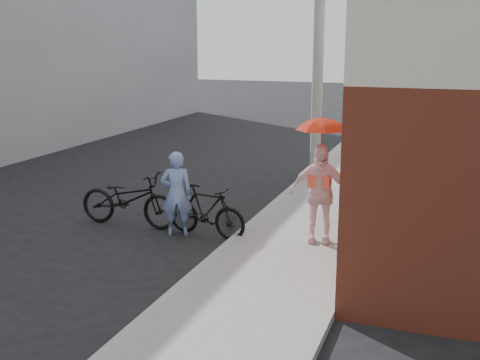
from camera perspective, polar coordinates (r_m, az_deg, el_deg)
The scene contains 11 objects.
ground at distance 10.78m, azimuth -5.94°, elevation -6.01°, with size 80.00×80.00×0.00m, color black.
sidewalk at distance 11.91m, azimuth 7.47°, elevation -3.86°, with size 2.20×24.00×0.12m, color gray.
curb at distance 12.19m, azimuth 2.14°, elevation -3.34°, with size 0.12×24.00×0.12m, color #9E9E99.
utility_pole at distance 15.51m, azimuth 7.47°, elevation 13.02°, with size 0.28×0.28×7.00m, color #9E9E99.
officer at distance 11.01m, azimuth -6.03°, elevation -1.31°, with size 0.57×0.38×1.57m, color #728DCB.
bike_left at distance 11.76m, azimuth -10.51°, elevation -1.77°, with size 0.71×2.04×1.07m, color black.
bike_right at distance 10.98m, azimuth -3.22°, elevation -2.95°, with size 0.45×1.60×0.96m, color black.
kimono_woman at distance 10.32m, azimuth 7.52°, elevation -1.26°, with size 1.00×0.42×1.71m, color #FDD5D4.
parasol at distance 10.08m, azimuth 7.73°, elevation 5.44°, with size 0.82×0.82×0.72m, color #ED3E1B.
planter at distance 11.57m, azimuth 11.69°, elevation -3.75°, with size 0.35×0.35×0.18m, color black.
potted_plant at distance 11.48m, azimuth 11.77°, elevation -2.03°, with size 0.48×0.42×0.53m, color #355C25.
Camera 1 is at (4.48, -9.13, 3.56)m, focal length 45.00 mm.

